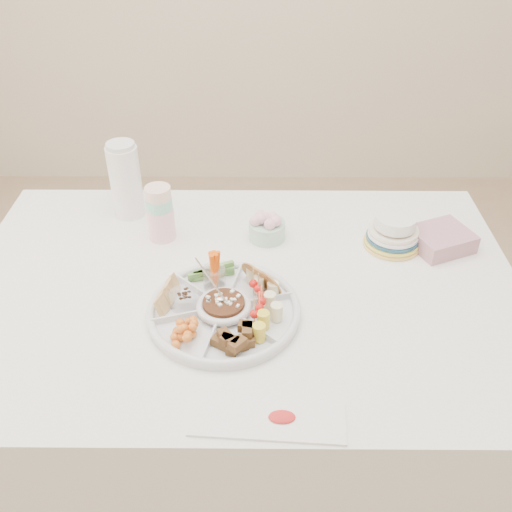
{
  "coord_description": "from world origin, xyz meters",
  "views": [
    {
      "loc": [
        0.05,
        -1.19,
        1.73
      ],
      "look_at": [
        0.04,
        -0.02,
        0.87
      ],
      "focal_mm": 40.0,
      "sensor_mm": 36.0,
      "label": 1
    }
  ],
  "objects_px": {
    "chair": "(501,304)",
    "dining_table": "(243,380)",
    "thermos": "(125,179)",
    "party_tray": "(224,308)",
    "plate_stack": "(394,230)"
  },
  "relations": [
    {
      "from": "chair",
      "to": "dining_table",
      "type": "bearing_deg",
      "value": -145.84
    },
    {
      "from": "dining_table",
      "to": "chair",
      "type": "relative_size",
      "value": 1.46
    },
    {
      "from": "plate_stack",
      "to": "thermos",
      "type": "bearing_deg",
      "value": 168.05
    },
    {
      "from": "dining_table",
      "to": "plate_stack",
      "type": "bearing_deg",
      "value": 23.23
    },
    {
      "from": "plate_stack",
      "to": "party_tray",
      "type": "bearing_deg",
      "value": -147.17
    },
    {
      "from": "dining_table",
      "to": "plate_stack",
      "type": "height_order",
      "value": "plate_stack"
    },
    {
      "from": "chair",
      "to": "plate_stack",
      "type": "height_order",
      "value": "chair"
    },
    {
      "from": "chair",
      "to": "plate_stack",
      "type": "distance_m",
      "value": 0.49
    },
    {
      "from": "chair",
      "to": "thermos",
      "type": "relative_size",
      "value": 4.18
    },
    {
      "from": "chair",
      "to": "party_tray",
      "type": "distance_m",
      "value": 0.96
    },
    {
      "from": "dining_table",
      "to": "party_tray",
      "type": "distance_m",
      "value": 0.42
    },
    {
      "from": "thermos",
      "to": "plate_stack",
      "type": "height_order",
      "value": "thermos"
    },
    {
      "from": "thermos",
      "to": "chair",
      "type": "bearing_deg",
      "value": -7.6
    },
    {
      "from": "plate_stack",
      "to": "chair",
      "type": "bearing_deg",
      "value": 1.6
    },
    {
      "from": "dining_table",
      "to": "chair",
      "type": "xyz_separation_m",
      "value": [
        0.83,
        0.2,
        0.14
      ]
    }
  ]
}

